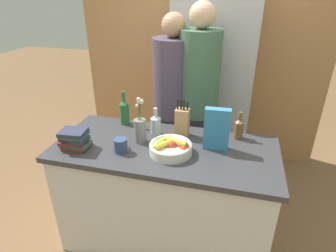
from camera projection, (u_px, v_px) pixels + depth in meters
name	position (u px, v px, depth m)	size (l,w,h in m)	color
ground_plane	(165.00, 236.00, 2.40)	(14.00, 14.00, 0.00)	brown
kitchen_island	(165.00, 195.00, 2.21)	(1.60, 0.73, 0.89)	silver
back_wall_wood	(201.00, 47.00, 3.20)	(2.80, 0.12, 2.60)	#AD7A4C
refrigerator	(212.00, 88.00, 3.00)	(0.79, 0.63, 1.89)	#B7B7BC
fruit_bowl	(171.00, 147.00, 1.91)	(0.29, 0.29, 0.11)	silver
knife_block	(182.00, 122.00, 2.11)	(0.10, 0.09, 0.30)	tan
flower_vase	(140.00, 128.00, 2.02)	(0.09, 0.09, 0.35)	gray
cereal_box	(217.00, 129.00, 1.92)	(0.18, 0.07, 0.30)	teal
coffee_mug	(121.00, 145.00, 1.93)	(0.09, 0.13, 0.10)	#334770
book_stack	(75.00, 139.00, 1.96)	(0.21, 0.17, 0.14)	maroon
bottle_oil	(156.00, 124.00, 2.14)	(0.08, 0.08, 0.22)	#B2BCC1
bottle_vinegar	(239.00, 128.00, 2.09)	(0.07, 0.07, 0.21)	brown
bottle_wine	(125.00, 111.00, 2.30)	(0.08, 0.08, 0.28)	#286633
person_at_sink	(173.00, 101.00, 2.59)	(0.36, 0.36, 1.74)	#383842
person_in_blue	(198.00, 98.00, 2.50)	(0.35, 0.35, 1.82)	#383842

